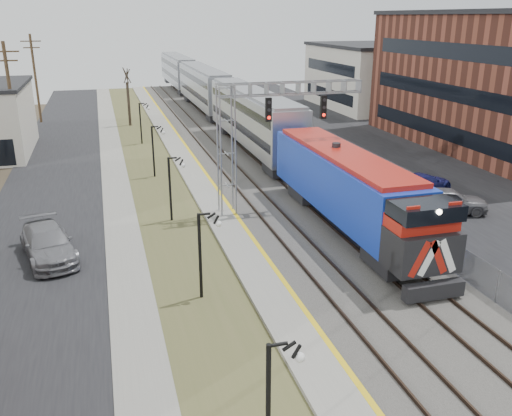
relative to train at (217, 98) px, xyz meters
name	(u,v)px	position (x,y,z in m)	size (l,w,h in m)	color
street_west	(50,197)	(-17.00, -24.10, -2.90)	(7.00, 120.00, 0.04)	black
sidewalk	(117,191)	(-12.50, -24.10, -2.88)	(2.00, 120.00, 0.08)	gray
grass_median	(159,188)	(-9.50, -24.10, -2.89)	(4.00, 120.00, 0.06)	#4D4F2A
platform	(200,183)	(-6.50, -24.10, -2.80)	(2.00, 120.00, 0.24)	gray
ballast_bed	(264,178)	(-1.50, -24.10, -2.82)	(8.00, 120.00, 0.20)	#595651
parking_lot	(403,168)	(10.50, -24.10, -2.90)	(16.00, 120.00, 0.04)	black
platform_edge	(211,181)	(-5.62, -24.10, -2.67)	(0.24, 120.00, 0.01)	gold
track_near	(239,178)	(-3.50, -24.10, -2.64)	(1.58, 120.00, 0.15)	#2D2119
track_far	(283,175)	(0.00, -24.10, -2.64)	(1.58, 120.00, 0.15)	#2D2119
train	(217,98)	(0.00, 0.00, 0.00)	(3.00, 85.85, 5.33)	#1635B3
signal_gantry	(254,126)	(-4.28, -31.10, 2.67)	(9.00, 1.07, 8.15)	gray
lampposts	(199,254)	(-9.50, -40.81, -0.92)	(0.14, 62.14, 4.00)	black
fence	(315,166)	(2.70, -24.10, -2.12)	(0.04, 120.00, 1.60)	gray
bare_trees	(33,148)	(-18.16, -20.18, -0.22)	(12.30, 42.30, 5.95)	#382D23
car_lot_d	(422,184)	(8.12, -30.58, -2.19)	(2.05, 5.05, 1.46)	navy
car_lot_e	(448,201)	(7.49, -34.47, -2.09)	(1.95, 4.86, 1.65)	slate
car_lot_f	(300,136)	(5.37, -13.26, -2.11)	(1.72, 4.94, 1.63)	#0B3715
car_street_b	(48,244)	(-16.29, -34.82, -2.11)	(2.27, 5.58, 1.62)	slate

